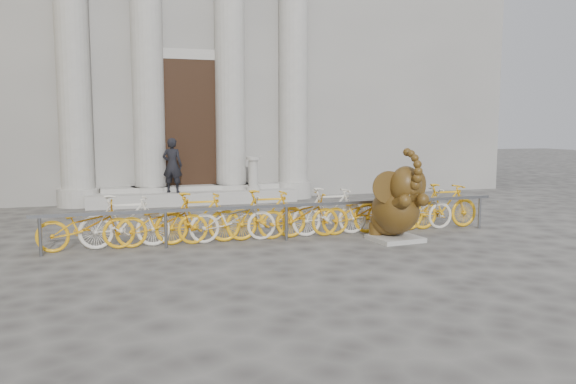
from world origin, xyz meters
name	(u,v)px	position (x,y,z in m)	size (l,w,h in m)	color
ground	(293,294)	(0.00, 0.00, 0.00)	(80.00, 80.00, 0.00)	#474442
classical_building	(170,26)	(0.00, 14.93, 5.98)	(22.00, 10.70, 12.00)	gray
entrance_steps	(194,197)	(0.00, 9.40, 0.18)	(6.00, 1.20, 0.36)	#A8A59E
elephant_statue	(397,208)	(3.02, 2.71, 0.66)	(1.22, 1.39, 1.83)	#A8A59E
bike_rack	(282,214)	(0.96, 3.65, 0.50)	(9.35, 0.53, 1.00)	slate
pedestrian	(172,165)	(-0.62, 9.21, 1.14)	(0.57, 0.37, 1.57)	black
balustrade_post	(253,175)	(1.72, 9.10, 0.82)	(0.41, 0.41, 1.00)	#A8A59E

